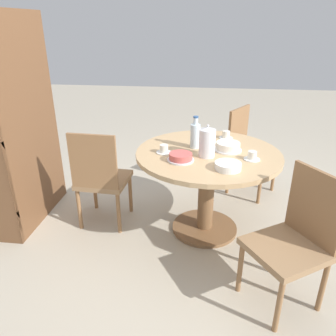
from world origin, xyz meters
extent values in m
plane|color=#B2A893|center=(0.00, 0.00, 0.00)|extent=(14.00, 14.00, 0.00)
cylinder|color=brown|center=(0.00, 0.00, 0.01)|extent=(0.57, 0.57, 0.03)
cylinder|color=brown|center=(0.00, 0.00, 0.37)|extent=(0.14, 0.14, 0.67)
cylinder|color=tan|center=(0.00, 0.00, 0.72)|extent=(1.17, 1.17, 0.04)
cylinder|color=olive|center=(0.53, -0.54, 0.19)|extent=(0.03, 0.03, 0.39)
cylinder|color=olive|center=(0.84, -0.72, 0.19)|extent=(0.03, 0.03, 0.39)
cylinder|color=olive|center=(0.72, -0.23, 0.19)|extent=(0.03, 0.03, 0.39)
cylinder|color=olive|center=(1.02, -0.42, 0.19)|extent=(0.03, 0.03, 0.39)
cube|color=#93704C|center=(0.78, -0.48, 0.41)|extent=(0.58, 0.58, 0.04)
cube|color=olive|center=(0.88, -0.31, 0.67)|extent=(0.35, 0.23, 0.47)
cylinder|color=olive|center=(0.22, 0.72, 0.19)|extent=(0.03, 0.03, 0.39)
cylinder|color=olive|center=(0.24, 1.08, 0.19)|extent=(0.03, 0.03, 0.39)
cylinder|color=olive|center=(-0.14, 0.74, 0.19)|extent=(0.03, 0.03, 0.39)
cylinder|color=olive|center=(-0.12, 1.10, 0.19)|extent=(0.03, 0.03, 0.39)
cube|color=#93704C|center=(0.05, 0.91, 0.41)|extent=(0.44, 0.44, 0.04)
cube|color=olive|center=(-0.15, 0.92, 0.67)|extent=(0.05, 0.40, 0.47)
cylinder|color=olive|center=(-0.71, -0.25, 0.19)|extent=(0.03, 0.03, 0.39)
cylinder|color=olive|center=(-1.01, -0.44, 0.19)|extent=(0.03, 0.03, 0.39)
cylinder|color=olive|center=(-0.52, -0.55, 0.19)|extent=(0.03, 0.03, 0.39)
cylinder|color=olive|center=(-0.82, -0.74, 0.19)|extent=(0.03, 0.03, 0.39)
cube|color=#93704C|center=(-0.77, -0.49, 0.41)|extent=(0.58, 0.58, 0.04)
cube|color=olive|center=(-0.66, -0.66, 0.67)|extent=(0.35, 0.24, 0.47)
cube|color=brown|center=(0.48, 1.64, 0.90)|extent=(0.04, 0.28, 1.79)
cube|color=brown|center=(0.05, 1.51, 0.90)|extent=(0.91, 0.02, 1.79)
cube|color=brown|center=(0.05, 1.64, 0.02)|extent=(0.83, 0.27, 0.04)
cube|color=brown|center=(0.05, 1.64, 0.60)|extent=(0.83, 0.27, 0.04)
cube|color=brown|center=(0.05, 1.64, 1.20)|extent=(0.83, 0.27, 0.04)
cube|color=#28703D|center=(0.28, 1.63, 0.25)|extent=(0.37, 0.21, 0.43)
cube|color=#234793|center=(-0.19, 1.63, 0.26)|extent=(0.37, 0.21, 0.45)
cube|color=#28703D|center=(0.29, 1.63, 0.88)|extent=(0.35, 0.21, 0.53)
cube|color=#234793|center=(-0.19, 1.63, 0.83)|extent=(0.35, 0.21, 0.43)
cube|color=gold|center=(0.29, 1.63, 1.47)|extent=(0.35, 0.21, 0.52)
cylinder|color=silver|center=(-0.10, 0.01, 0.85)|extent=(0.13, 0.13, 0.22)
cone|color=silver|center=(-0.10, 0.01, 0.97)|extent=(0.11, 0.11, 0.02)
sphere|color=silver|center=(-0.10, 0.01, 0.99)|extent=(0.02, 0.02, 0.02)
cylinder|color=silver|center=(0.09, 0.11, 0.84)|extent=(0.08, 0.08, 0.20)
cylinder|color=silver|center=(0.09, 0.11, 0.97)|extent=(0.04, 0.04, 0.06)
cylinder|color=#2D5184|center=(0.09, 0.11, 1.00)|extent=(0.04, 0.04, 0.01)
cylinder|color=silver|center=(0.05, -0.16, 0.75)|extent=(0.22, 0.22, 0.01)
cylinder|color=silver|center=(0.05, -0.16, 0.78)|extent=(0.19, 0.19, 0.06)
cylinder|color=silver|center=(-0.21, 0.21, 0.75)|extent=(0.20, 0.20, 0.01)
cylinder|color=#C65651|center=(-0.21, 0.21, 0.78)|extent=(0.17, 0.17, 0.05)
cylinder|color=silver|center=(-0.06, 0.35, 0.74)|extent=(0.12, 0.12, 0.01)
cylinder|color=silver|center=(-0.06, 0.35, 0.78)|extent=(0.07, 0.07, 0.06)
cylinder|color=silver|center=(0.36, -0.15, 0.74)|extent=(0.12, 0.12, 0.01)
cylinder|color=silver|center=(0.36, -0.15, 0.78)|extent=(0.07, 0.07, 0.06)
cylinder|color=silver|center=(-0.12, -0.33, 0.74)|extent=(0.12, 0.12, 0.01)
cylinder|color=silver|center=(-0.12, -0.33, 0.78)|extent=(0.07, 0.07, 0.06)
cylinder|color=white|center=(-0.32, -0.14, 0.75)|extent=(0.19, 0.19, 0.01)
cylinder|color=white|center=(-0.32, -0.14, 0.76)|extent=(0.19, 0.19, 0.01)
cylinder|color=white|center=(-0.32, -0.14, 0.77)|extent=(0.19, 0.19, 0.01)
cylinder|color=white|center=(-0.32, -0.14, 0.78)|extent=(0.19, 0.19, 0.01)
cylinder|color=white|center=(-0.32, -0.14, 0.79)|extent=(0.19, 0.19, 0.01)
camera|label=1|loc=(-2.48, 0.02, 1.70)|focal=35.00mm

